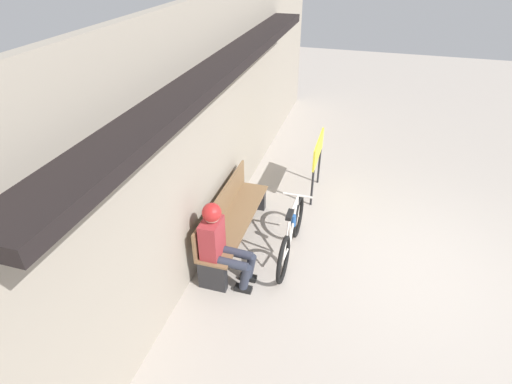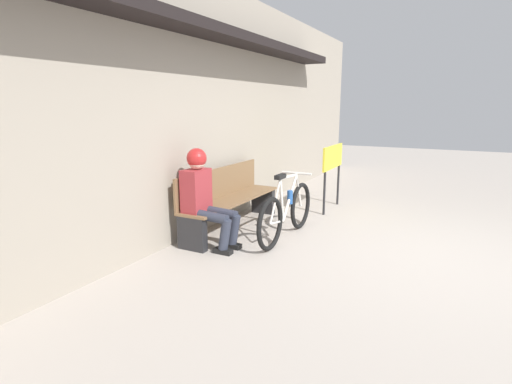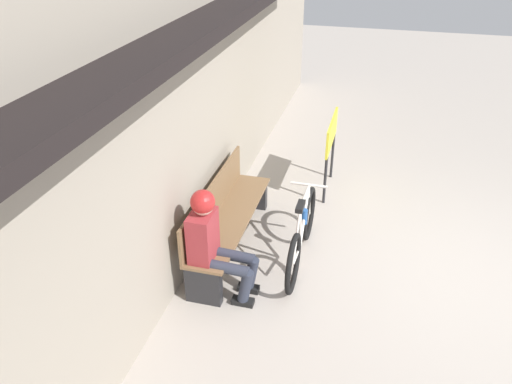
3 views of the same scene
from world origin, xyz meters
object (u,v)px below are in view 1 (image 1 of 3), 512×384
object	(u,v)px
park_bench_near	(232,220)
signboard	(318,153)
person_seated	(220,240)
bicycle	(291,235)

from	to	relation	value
park_bench_near	signboard	xyz separation A→B (m)	(1.62, -0.93, 0.37)
park_bench_near	person_seated	xyz separation A→B (m)	(-0.75, -0.12, 0.27)
park_bench_near	signboard	bearing A→B (deg)	-29.78
signboard	park_bench_near	bearing A→B (deg)	150.22
person_seated	signboard	bearing A→B (deg)	-18.78
bicycle	person_seated	distance (m)	1.08
signboard	bicycle	bearing A→B (deg)	177.55
bicycle	park_bench_near	bearing A→B (deg)	88.30
park_bench_near	person_seated	distance (m)	0.81
bicycle	person_seated	size ratio (longest dim) A/B	1.36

